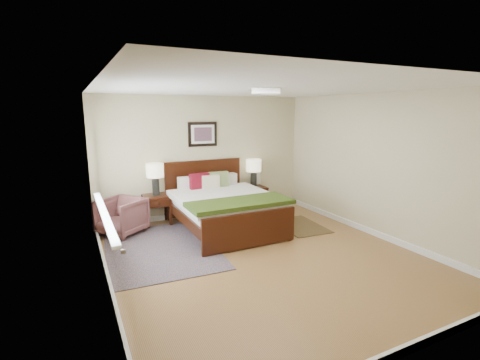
{
  "coord_description": "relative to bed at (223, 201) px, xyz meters",
  "views": [
    {
      "loc": [
        -2.54,
        -4.32,
        2.18
      ],
      "look_at": [
        -0.01,
        0.8,
        1.05
      ],
      "focal_mm": 26.0,
      "sensor_mm": 36.0,
      "label": 1
    }
  ],
  "objects": [
    {
      "name": "floor",
      "position": [
        0.04,
        -1.44,
        -0.54
      ],
      "size": [
        5.0,
        5.0,
        0.0
      ],
      "primitive_type": "plane",
      "color": "olive",
      "rests_on": "ground"
    },
    {
      "name": "back_wall",
      "position": [
        0.04,
        1.06,
        0.71
      ],
      "size": [
        4.5,
        0.04,
        2.5
      ],
      "primitive_type": "cube",
      "color": "#C0B68B",
      "rests_on": "ground"
    },
    {
      "name": "front_wall",
      "position": [
        0.04,
        -3.94,
        0.71
      ],
      "size": [
        4.5,
        0.04,
        2.5
      ],
      "primitive_type": "cube",
      "color": "#C0B68B",
      "rests_on": "ground"
    },
    {
      "name": "left_wall",
      "position": [
        -2.21,
        -1.44,
        0.71
      ],
      "size": [
        0.04,
        5.0,
        2.5
      ],
      "primitive_type": "cube",
      "color": "#C0B68B",
      "rests_on": "ground"
    },
    {
      "name": "right_wall",
      "position": [
        2.29,
        -1.44,
        0.71
      ],
      "size": [
        0.04,
        5.0,
        2.5
      ],
      "primitive_type": "cube",
      "color": "#C0B68B",
      "rests_on": "ground"
    },
    {
      "name": "ceiling",
      "position": [
        0.04,
        -1.44,
        1.96
      ],
      "size": [
        4.5,
        5.0,
        0.02
      ],
      "primitive_type": "cube",
      "color": "white",
      "rests_on": "back_wall"
    },
    {
      "name": "window",
      "position": [
        -2.15,
        -0.74,
        0.84
      ],
      "size": [
        0.11,
        2.72,
        1.32
      ],
      "color": "silver",
      "rests_on": "left_wall"
    },
    {
      "name": "door",
      "position": [
        -2.19,
        -3.19,
        0.54
      ],
      "size": [
        0.06,
        1.0,
        2.18
      ],
      "color": "silver",
      "rests_on": "ground"
    },
    {
      "name": "ceil_fixture",
      "position": [
        0.04,
        -1.44,
        1.93
      ],
      "size": [
        0.44,
        0.44,
        0.08
      ],
      "color": "white",
      "rests_on": "ceiling"
    },
    {
      "name": "bed",
      "position": [
        0.0,
        0.0,
        0.0
      ],
      "size": [
        1.78,
        2.16,
        1.16
      ],
      "color": "#371408",
      "rests_on": "ground"
    },
    {
      "name": "wall_art",
      "position": [
        0.0,
        1.03,
        1.18
      ],
      "size": [
        0.62,
        0.05,
        0.5
      ],
      "color": "black",
      "rests_on": "back_wall"
    },
    {
      "name": "nightstand_left",
      "position": [
        -1.06,
        0.81,
        -0.07
      ],
      "size": [
        0.49,
        0.45,
        0.59
      ],
      "color": "#371408",
      "rests_on": "ground"
    },
    {
      "name": "nightstand_right",
      "position": [
        1.09,
        0.82,
        -0.2
      ],
      "size": [
        0.54,
        0.41,
        0.54
      ],
      "color": "#371408",
      "rests_on": "ground"
    },
    {
      "name": "lamp_left",
      "position": [
        -1.06,
        0.83,
        0.48
      ],
      "size": [
        0.33,
        0.33,
        0.61
      ],
      "color": "black",
      "rests_on": "nightstand_left"
    },
    {
      "name": "lamp_right",
      "position": [
        1.09,
        0.83,
        0.43
      ],
      "size": [
        0.33,
        0.33,
        0.61
      ],
      "color": "black",
      "rests_on": "nightstand_right"
    },
    {
      "name": "armchair",
      "position": [
        -1.76,
        0.56,
        -0.21
      ],
      "size": [
        1.0,
        0.99,
        0.66
      ],
      "primitive_type": "imported",
      "rotation": [
        0.0,
        0.0,
        -0.92
      ],
      "color": "brown",
      "rests_on": "ground"
    },
    {
      "name": "rug_persian",
      "position": [
        -1.31,
        -0.45,
        -0.53
      ],
      "size": [
        1.8,
        2.45,
        0.01
      ],
      "primitive_type": "cube",
      "rotation": [
        0.0,
        0.0,
        -0.06
      ],
      "color": "#0C1D3D",
      "rests_on": "ground"
    },
    {
      "name": "rug_navy",
      "position": [
        1.39,
        -0.51,
        -0.53
      ],
      "size": [
        0.85,
        1.2,
        0.01
      ],
      "primitive_type": "cube",
      "rotation": [
        0.0,
        0.0,
        -0.08
      ],
      "color": "black",
      "rests_on": "ground"
    }
  ]
}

